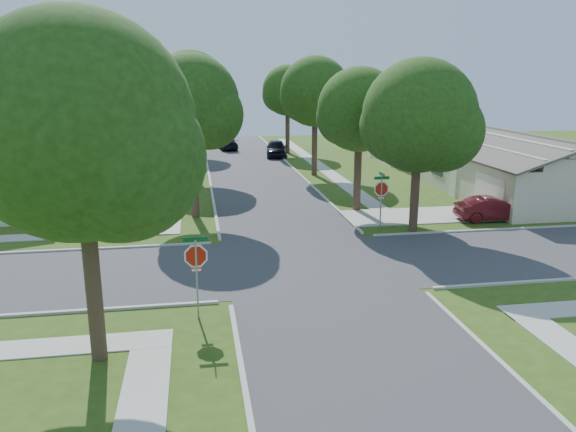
% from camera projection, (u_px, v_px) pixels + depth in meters
% --- Properties ---
extents(ground, '(100.00, 100.00, 0.00)m').
position_uv_depth(ground, '(309.00, 264.00, 23.83)').
color(ground, '#2D4A14').
rests_on(ground, ground).
extents(road_ns, '(7.00, 100.00, 0.02)m').
position_uv_depth(road_ns, '(309.00, 264.00, 23.83)').
color(road_ns, '#333335').
rests_on(road_ns, ground).
extents(sidewalk_ne, '(1.20, 40.00, 0.04)m').
position_uv_depth(sidewalk_ne, '(318.00, 165.00, 49.65)').
color(sidewalk_ne, '#9E9B91').
rests_on(sidewalk_ne, ground).
extents(sidewalk_nw, '(1.20, 40.00, 0.04)m').
position_uv_depth(sidewalk_nw, '(178.00, 168.00, 47.71)').
color(sidewalk_nw, '#9E9B91').
rests_on(sidewalk_nw, ground).
extents(driveway, '(8.80, 3.60, 0.05)m').
position_uv_depth(driveway, '(420.00, 215.00, 31.87)').
color(driveway, '#9E9B91').
rests_on(driveway, ground).
extents(stop_sign_sw, '(1.05, 0.80, 2.98)m').
position_uv_depth(stop_sign_sw, '(196.00, 260.00, 18.09)').
color(stop_sign_sw, gray).
rests_on(stop_sign_sw, ground).
extents(stop_sign_ne, '(1.05, 0.80, 2.98)m').
position_uv_depth(stop_sign_ne, '(381.00, 191.00, 28.57)').
color(stop_sign_ne, gray).
rests_on(stop_sign_ne, ground).
extents(tree_e_near, '(4.97, 4.80, 8.28)m').
position_uv_depth(tree_e_near, '(360.00, 114.00, 31.80)').
color(tree_e_near, '#38281C').
rests_on(tree_e_near, ground).
extents(tree_e_mid, '(5.59, 5.40, 9.21)m').
position_uv_depth(tree_e_mid, '(316.00, 95.00, 43.12)').
color(tree_e_mid, '#38281C').
rests_on(tree_e_mid, ground).
extents(tree_e_far, '(5.17, 5.00, 8.72)m').
position_uv_depth(tree_e_far, '(288.00, 93.00, 55.61)').
color(tree_e_far, '#38281C').
rests_on(tree_e_far, ground).
extents(tree_w_near, '(5.38, 5.20, 8.97)m').
position_uv_depth(tree_w_near, '(192.00, 107.00, 30.19)').
color(tree_w_near, '#38281C').
rests_on(tree_w_near, ground).
extents(tree_w_mid, '(5.80, 5.60, 9.56)m').
position_uv_depth(tree_w_mid, '(192.00, 92.00, 41.57)').
color(tree_w_mid, '#38281C').
rests_on(tree_w_mid, ground).
extents(tree_w_far, '(4.76, 4.60, 8.04)m').
position_uv_depth(tree_w_far, '(192.00, 98.00, 54.23)').
color(tree_w_far, '#38281C').
rests_on(tree_w_far, ground).
extents(tree_sw_corner, '(6.21, 6.00, 9.55)m').
position_uv_depth(tree_sw_corner, '(82.00, 137.00, 14.41)').
color(tree_sw_corner, '#38281C').
rests_on(tree_sw_corner, ground).
extents(tree_ne_corner, '(5.80, 5.60, 8.66)m').
position_uv_depth(tree_ne_corner, '(420.00, 121.00, 27.48)').
color(tree_ne_corner, '#38281C').
rests_on(tree_ne_corner, ground).
extents(house_ne_near, '(8.42, 13.60, 4.23)m').
position_uv_depth(house_ne_near, '(516.00, 174.00, 36.51)').
color(house_ne_near, beige).
rests_on(house_ne_near, ground).
extents(house_ne_far, '(8.42, 13.60, 4.23)m').
position_uv_depth(house_ne_far, '(412.00, 142.00, 53.71)').
color(house_ne_far, beige).
rests_on(house_ne_far, ground).
extents(house_nw_near, '(8.42, 13.60, 4.23)m').
position_uv_depth(house_nw_near, '(12.00, 177.00, 35.25)').
color(house_nw_near, beige).
rests_on(house_nw_near, ground).
extents(house_nw_far, '(8.42, 13.60, 4.23)m').
position_uv_depth(house_nw_far, '(69.00, 144.00, 51.50)').
color(house_nw_far, beige).
rests_on(house_nw_far, ground).
extents(car_driveway, '(4.03, 1.61, 1.30)m').
position_uv_depth(car_driveway, '(492.00, 209.00, 30.74)').
color(car_driveway, '#4D0F14').
rests_on(car_driveway, ground).
extents(car_curb_east, '(2.42, 4.87, 1.60)m').
position_uv_depth(car_curb_east, '(276.00, 148.00, 54.38)').
color(car_curb_east, black).
rests_on(car_curb_east, ground).
extents(car_curb_west, '(2.30, 4.56, 1.27)m').
position_uv_depth(car_curb_west, '(227.00, 144.00, 59.45)').
color(car_curb_west, black).
rests_on(car_curb_west, ground).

